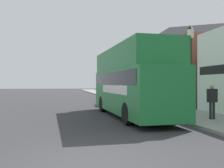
# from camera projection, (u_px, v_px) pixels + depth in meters

# --- Properties ---
(ground_plane) EXTENTS (144.00, 144.00, 0.00)m
(ground_plane) POSITION_uv_depth(u_px,v_px,m) (68.00, 102.00, 27.13)
(ground_plane) COLOR #333335
(sidewalk) EXTENTS (3.51, 108.00, 0.14)m
(sidewalk) POSITION_uv_depth(u_px,v_px,m) (140.00, 103.00, 25.52)
(sidewalk) COLOR gray
(sidewalk) RESTS_ON ground_plane
(brick_terrace_rear) EXTENTS (6.00, 21.50, 8.50)m
(brick_terrace_rear) POSITION_uv_depth(u_px,v_px,m) (169.00, 64.00, 30.47)
(brick_terrace_rear) COLOR brown
(brick_terrace_rear) RESTS_ON ground_plane
(tour_bus) EXTENTS (2.84, 10.10, 4.01)m
(tour_bus) POSITION_uv_depth(u_px,v_px,m) (130.00, 86.00, 15.49)
(tour_bus) COLOR #1E7A38
(tour_bus) RESTS_ON ground_plane
(parked_car_ahead_of_bus) EXTENTS (1.91, 4.28, 1.56)m
(parked_car_ahead_of_bus) POSITION_uv_depth(u_px,v_px,m) (115.00, 97.00, 23.25)
(parked_car_ahead_of_bus) COLOR #9E9EA3
(parked_car_ahead_of_bus) RESTS_ON ground_plane
(pedestrian_third) EXTENTS (0.47, 0.26, 1.78)m
(pedestrian_third) POSITION_uv_depth(u_px,v_px,m) (212.00, 98.00, 13.30)
(pedestrian_third) COLOR #232328
(pedestrian_third) RESTS_ON sidewalk
(lamp_post_nearest) EXTENTS (0.35, 0.35, 4.82)m
(lamp_post_nearest) POSITION_uv_depth(u_px,v_px,m) (190.00, 54.00, 13.46)
(lamp_post_nearest) COLOR black
(lamp_post_nearest) RESTS_ON sidewalk
(lamp_post_second) EXTENTS (0.35, 0.35, 4.35)m
(lamp_post_second) POSITION_uv_depth(u_px,v_px,m) (140.00, 69.00, 22.12)
(lamp_post_second) COLOR black
(lamp_post_second) RESTS_ON sidewalk
(lamp_post_third) EXTENTS (0.35, 0.35, 4.58)m
(lamp_post_third) POSITION_uv_depth(u_px,v_px,m) (117.00, 72.00, 30.76)
(lamp_post_third) COLOR black
(lamp_post_third) RESTS_ON sidewalk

